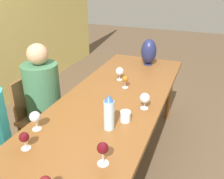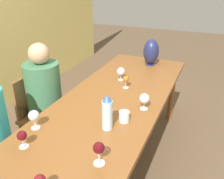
% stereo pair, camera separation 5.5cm
% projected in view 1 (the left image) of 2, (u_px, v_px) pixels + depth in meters
% --- Properties ---
extents(ground_plane, '(14.00, 14.00, 0.00)m').
position_uv_depth(ground_plane, '(107.00, 177.00, 2.40)').
color(ground_plane, brown).
extents(dining_table, '(2.80, 0.87, 0.78)m').
position_uv_depth(dining_table, '(106.00, 114.00, 2.10)').
color(dining_table, brown).
rests_on(dining_table, ground_plane).
extents(water_bottle, '(0.08, 0.08, 0.27)m').
position_uv_depth(water_bottle, '(109.00, 113.00, 1.73)').
color(water_bottle, '#ADCCD6').
rests_on(water_bottle, dining_table).
extents(water_tumbler, '(0.08, 0.08, 0.08)m').
position_uv_depth(water_tumbler, '(125.00, 116.00, 1.85)').
color(water_tumbler, silver).
rests_on(water_tumbler, dining_table).
extents(vase, '(0.18, 0.18, 0.31)m').
position_uv_depth(vase, '(149.00, 52.00, 2.94)').
color(vase, '#1E234C').
rests_on(vase, dining_table).
extents(wine_glass_0, '(0.08, 0.08, 0.14)m').
position_uv_depth(wine_glass_0, '(145.00, 98.00, 2.00)').
color(wine_glass_0, silver).
rests_on(wine_glass_0, dining_table).
extents(wine_glass_1, '(0.06, 0.06, 0.12)m').
position_uv_depth(wine_glass_1, '(125.00, 79.00, 2.37)').
color(wine_glass_1, silver).
rests_on(wine_glass_1, dining_table).
extents(wine_glass_2, '(0.08, 0.08, 0.14)m').
position_uv_depth(wine_glass_2, '(35.00, 117.00, 1.73)').
color(wine_glass_2, silver).
rests_on(wine_glass_2, dining_table).
extents(wine_glass_3, '(0.06, 0.06, 0.12)m').
position_uv_depth(wine_glass_3, '(24.00, 138.00, 1.55)').
color(wine_glass_3, silver).
rests_on(wine_glass_3, dining_table).
extents(wine_glass_4, '(0.07, 0.07, 0.15)m').
position_uv_depth(wine_glass_4, '(103.00, 149.00, 1.41)').
color(wine_glass_4, silver).
rests_on(wine_glass_4, dining_table).
extents(wine_glass_5, '(0.08, 0.08, 0.14)m').
position_uv_depth(wine_glass_5, '(120.00, 71.00, 2.55)').
color(wine_glass_5, silver).
rests_on(wine_glass_5, dining_table).
extents(chair_far, '(0.44, 0.44, 0.85)m').
position_uv_depth(chair_far, '(40.00, 113.00, 2.57)').
color(chair_far, brown).
rests_on(chair_far, ground_plane).
extents(person_far, '(0.34, 0.34, 1.21)m').
position_uv_depth(person_far, '(45.00, 100.00, 2.46)').
color(person_far, '#2D2D38').
rests_on(person_far, ground_plane).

